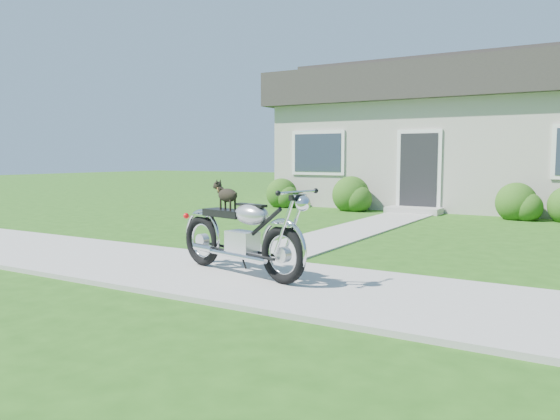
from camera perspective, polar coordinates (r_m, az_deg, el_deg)
name	(u,v)px	position (r m, az deg, el deg)	size (l,w,h in m)	color
ground	(316,288)	(6.23, 3.77, -8.14)	(80.00, 80.00, 0.00)	#235114
sidewalk	(316,286)	(6.22, 3.77, -7.97)	(24.00, 2.20, 0.04)	#9E9B93
walkway	(361,228)	(11.32, 8.45, -1.91)	(1.20, 8.00, 0.03)	#9E9B93
house	(499,134)	(17.62, 21.90, 7.38)	(12.60, 7.03, 4.50)	beige
shrub_row	(469,200)	(14.22, 19.16, 0.98)	(10.81, 1.05, 1.05)	#2B5416
potted_plant_left	(351,197)	(15.22, 7.38, 1.41)	(0.69, 0.60, 0.77)	#165518
motorcycle_with_dog	(242,234)	(6.65, -4.01, -2.52)	(2.19, 0.86, 1.13)	black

